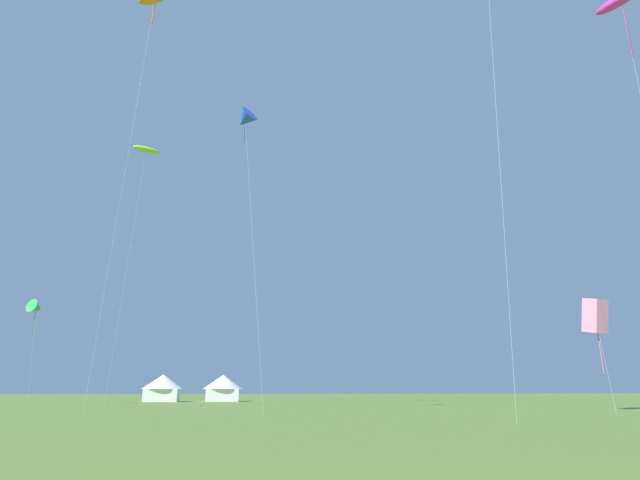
{
  "coord_description": "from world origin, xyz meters",
  "views": [
    {
      "loc": [
        -5.96,
        -2.34,
        1.42
      ],
      "look_at": [
        0.0,
        32.0,
        11.9
      ],
      "focal_mm": 28.08,
      "sensor_mm": 36.0,
      "label": 1
    }
  ],
  "objects_px": {
    "kite_lime_parafoil": "(146,150)",
    "festival_tent_right": "(223,387)",
    "kite_magenta_parafoil": "(621,0)",
    "kite_pink_box": "(595,316)",
    "kite_blue_delta": "(245,120)",
    "festival_tent_center": "(163,386)",
    "kite_green_delta": "(36,308)"
  },
  "relations": [
    {
      "from": "festival_tent_center",
      "to": "kite_blue_delta",
      "type": "bearing_deg",
      "value": -76.11
    },
    {
      "from": "kite_magenta_parafoil",
      "to": "festival_tent_center",
      "type": "height_order",
      "value": "kite_magenta_parafoil"
    },
    {
      "from": "kite_pink_box",
      "to": "festival_tent_center",
      "type": "bearing_deg",
      "value": 133.47
    },
    {
      "from": "kite_lime_parafoil",
      "to": "kite_green_delta",
      "type": "relative_size",
      "value": 2.72
    },
    {
      "from": "kite_pink_box",
      "to": "festival_tent_right",
      "type": "relative_size",
      "value": 1.55
    },
    {
      "from": "kite_blue_delta",
      "to": "kite_magenta_parafoil",
      "type": "distance_m",
      "value": 29.43
    },
    {
      "from": "kite_lime_parafoil",
      "to": "kite_green_delta",
      "type": "height_order",
      "value": "kite_lime_parafoil"
    },
    {
      "from": "kite_magenta_parafoil",
      "to": "kite_pink_box",
      "type": "xyz_separation_m",
      "value": [
        -1.17,
        6.48,
        -22.62
      ]
    },
    {
      "from": "kite_lime_parafoil",
      "to": "festival_tent_right",
      "type": "relative_size",
      "value": 5.67
    },
    {
      "from": "kite_blue_delta",
      "to": "festival_tent_center",
      "type": "xyz_separation_m",
      "value": [
        -8.62,
        34.87,
        -19.26
      ]
    },
    {
      "from": "kite_lime_parafoil",
      "to": "festival_tent_center",
      "type": "bearing_deg",
      "value": 78.56
    },
    {
      "from": "kite_green_delta",
      "to": "festival_tent_center",
      "type": "height_order",
      "value": "kite_green_delta"
    },
    {
      "from": "kite_magenta_parafoil",
      "to": "festival_tent_center",
      "type": "bearing_deg",
      "value": 129.77
    },
    {
      "from": "kite_green_delta",
      "to": "festival_tent_center",
      "type": "distance_m",
      "value": 18.65
    },
    {
      "from": "kite_blue_delta",
      "to": "kite_green_delta",
      "type": "relative_size",
      "value": 2.06
    },
    {
      "from": "kite_magenta_parafoil",
      "to": "kite_blue_delta",
      "type": "bearing_deg",
      "value": 163.43
    },
    {
      "from": "kite_blue_delta",
      "to": "kite_lime_parafoil",
      "type": "distance_m",
      "value": 25.79
    },
    {
      "from": "kite_pink_box",
      "to": "festival_tent_right",
      "type": "height_order",
      "value": "kite_pink_box"
    },
    {
      "from": "kite_blue_delta",
      "to": "kite_pink_box",
      "type": "xyz_separation_m",
      "value": [
        25.94,
        -1.59,
        -14.5
      ]
    },
    {
      "from": "kite_blue_delta",
      "to": "festival_tent_right",
      "type": "xyz_separation_m",
      "value": [
        -1.04,
        34.87,
        -19.26
      ]
    },
    {
      "from": "kite_pink_box",
      "to": "kite_green_delta",
      "type": "distance_m",
      "value": 53.2
    },
    {
      "from": "kite_pink_box",
      "to": "kite_blue_delta",
      "type": "bearing_deg",
      "value": 176.5
    },
    {
      "from": "kite_green_delta",
      "to": "kite_pink_box",
      "type": "bearing_deg",
      "value": -28.03
    },
    {
      "from": "kite_green_delta",
      "to": "kite_magenta_parafoil",
      "type": "bearing_deg",
      "value": -33.19
    },
    {
      "from": "kite_magenta_parafoil",
      "to": "kite_lime_parafoil",
      "type": "bearing_deg",
      "value": 141.92
    },
    {
      "from": "kite_magenta_parafoil",
      "to": "kite_pink_box",
      "type": "bearing_deg",
      "value": 100.27
    },
    {
      "from": "kite_pink_box",
      "to": "kite_magenta_parafoil",
      "type": "bearing_deg",
      "value": -79.73
    },
    {
      "from": "kite_blue_delta",
      "to": "festival_tent_right",
      "type": "relative_size",
      "value": 4.29
    },
    {
      "from": "kite_lime_parafoil",
      "to": "kite_green_delta",
      "type": "xyz_separation_m",
      "value": [
        -9.71,
        1.39,
        -18.76
      ]
    },
    {
      "from": "kite_blue_delta",
      "to": "festival_tent_center",
      "type": "distance_m",
      "value": 40.76
    },
    {
      "from": "kite_magenta_parafoil",
      "to": "festival_tent_center",
      "type": "relative_size",
      "value": 5.82
    },
    {
      "from": "kite_blue_delta",
      "to": "kite_lime_parafoil",
      "type": "xyz_separation_m",
      "value": [
        -11.23,
        21.98,
        7.49
      ]
    }
  ]
}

